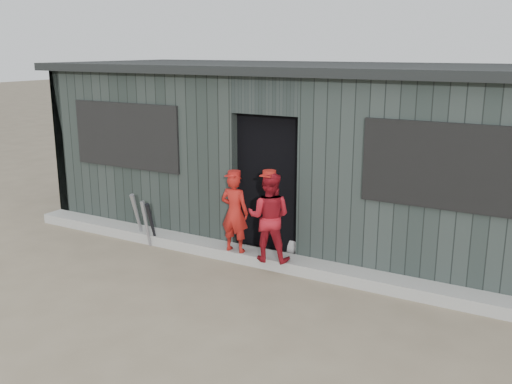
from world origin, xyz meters
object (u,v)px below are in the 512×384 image
Objects in this scene: player_red_left at (235,212)px; player_grey_back at (300,220)px; bat_left at (138,217)px; bat_right at (152,224)px; bat_mid at (146,224)px; player_red_right at (269,217)px; dugout at (310,151)px.

player_grey_back is (0.71, 0.57, -0.15)m from player_red_left.
bat_left is 0.32m from bat_right.
player_grey_back is at bearing 18.13° from bat_right.
bat_mid is at bearing 2.47° from player_red_left.
player_red_right reaches higher than bat_mid.
bat_right is (0.31, -0.05, -0.05)m from bat_left.
bat_left is at bearing -7.11° from player_grey_back.
dugout reaches higher than bat_mid.
player_red_right is 0.14× the size of dugout.
bat_left reaches higher than bat_mid.
player_red_right is (0.57, -0.07, 0.04)m from player_red_left.
bat_mid is 0.08× the size of dugout.
bat_mid is at bearing -156.15° from bat_right.
dugout is (0.28, 1.79, 0.59)m from player_red_left.
bat_mid is at bearing -3.46° from player_grey_back.
player_grey_back is at bearing -144.28° from player_red_left.
player_grey_back is 1.49m from dugout.
player_red_right is 1.08× the size of player_grey_back.
bat_mid is at bearing -12.94° from player_red_right.
player_red_left is at bearing 1.82° from bat_left.
bat_left is 0.26m from bat_mid.
bat_right is at bearing 1.38° from player_red_left.
player_red_right is 1.96m from dugout.
bat_right is at bearing -13.86° from player_red_right.
bat_right is 0.65× the size of player_red_left.
player_red_left reaches higher than player_grey_back.
bat_left reaches higher than bat_right.
bat_mid is at bearing -20.10° from bat_left.
bat_mid is 2.04m from player_red_right.
bat_mid is 1.49m from player_red_left.
player_red_left is at bearing 4.46° from bat_right.
dugout reaches higher than player_grey_back.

